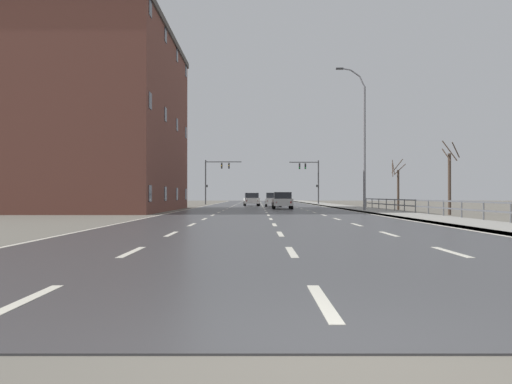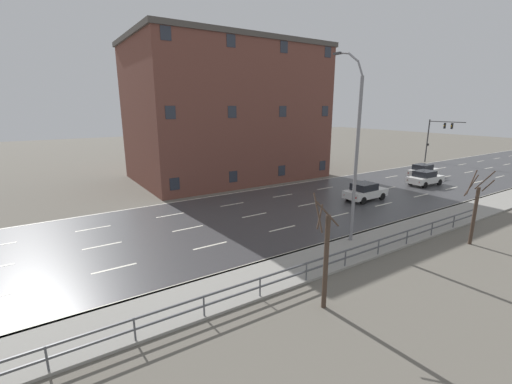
{
  "view_description": "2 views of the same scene",
  "coord_description": "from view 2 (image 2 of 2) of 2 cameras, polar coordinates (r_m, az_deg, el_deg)",
  "views": [
    {
      "loc": [
        -0.78,
        -4.14,
        1.26
      ],
      "look_at": [
        -0.5,
        66.66,
        1.74
      ],
      "focal_mm": 37.01,
      "sensor_mm": 36.0,
      "label": 1
    },
    {
      "loc": [
        20.76,
        21.02,
        8.05
      ],
      "look_at": [
        0.0,
        34.53,
        1.83
      ],
      "focal_mm": 23.82,
      "sensor_mm": 36.0,
      "label": 2
    }
  ],
  "objects": [
    {
      "name": "car_near_right",
      "position": [
        39.9,
        26.52,
        2.14
      ],
      "size": [
        1.93,
        4.15,
        1.57
      ],
      "rotation": [
        0.0,
        0.0,
        -0.03
      ],
      "color": "silver",
      "rests_on": "ground"
    },
    {
      "name": "car_near_left",
      "position": [
        31.47,
        17.86,
        0.1
      ],
      "size": [
        1.87,
        4.12,
        1.57
      ],
      "rotation": [
        0.0,
        0.0,
        0.01
      ],
      "color": "silver",
      "rests_on": "ground"
    },
    {
      "name": "car_distant",
      "position": [
        44.31,
        26.26,
        3.23
      ],
      "size": [
        2.02,
        4.2,
        1.57
      ],
      "rotation": [
        0.0,
        0.0,
        0.06
      ],
      "color": "silver",
      "rests_on": "ground"
    },
    {
      "name": "road_asphalt_strip",
      "position": [
        44.89,
        28.41,
        2.07
      ],
      "size": [
        14.0,
        120.0,
        0.03
      ],
      "color": "#3D3D3F",
      "rests_on": "ground"
    },
    {
      "name": "traffic_signal_left",
      "position": [
        56.36,
        28.04,
        8.66
      ],
      "size": [
        5.16,
        0.36,
        6.26
      ],
      "color": "#38383A",
      "rests_on": "ground"
    },
    {
      "name": "bare_tree_far",
      "position": [
        23.92,
        32.86,
        -2.63
      ],
      "size": [
        1.31,
        1.22,
        4.54
      ],
      "color": "#423328",
      "rests_on": "ground"
    },
    {
      "name": "guardrail",
      "position": [
        14.46,
        -3.83,
        -16.47
      ],
      "size": [
        0.07,
        39.41,
        1.0
      ],
      "color": "#515459",
      "rests_on": "ground"
    },
    {
      "name": "ground_plane",
      "position": [
        35.0,
        18.82,
        -0.07
      ],
      "size": [
        160.0,
        160.0,
        0.12
      ],
      "color": "#666056"
    },
    {
      "name": "bare_tree_mid",
      "position": [
        14.03,
        11.57,
        -10.74
      ],
      "size": [
        1.24,
        0.81,
        4.83
      ],
      "color": "#423328",
      "rests_on": "ground"
    },
    {
      "name": "brick_building",
      "position": [
        40.03,
        -4.95,
        13.2
      ],
      "size": [
        13.55,
        20.71,
        14.89
      ],
      "color": "brown",
      "rests_on": "ground"
    },
    {
      "name": "street_lamp_midground",
      "position": [
        20.58,
        16.3,
        6.4
      ],
      "size": [
        2.3,
        0.24,
        11.18
      ],
      "color": "slate",
      "rests_on": "ground"
    }
  ]
}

